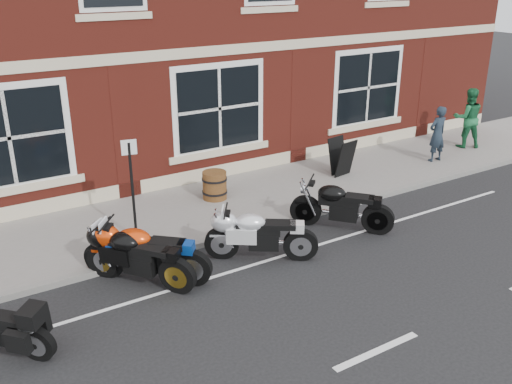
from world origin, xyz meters
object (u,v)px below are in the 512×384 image
Objects in this scene: moto_sport_black at (137,254)px; parking_sign at (132,183)px; pedestrian_right at (468,118)px; moto_naked_black at (340,204)px; moto_sport_red at (146,250)px; a_board_sign at (342,157)px; pedestrian_left at (437,134)px; barrel_planter at (215,185)px; moto_sport_silver at (259,232)px.

parking_sign is (0.53, 1.46, 0.76)m from moto_sport_black.
moto_naked_black is at bearing 49.92° from pedestrian_right.
a_board_sign is (6.39, 2.24, 0.01)m from moto_sport_red.
barrel_planter is (-6.68, 0.83, -0.46)m from pedestrian_left.
moto_sport_red is at bearing -33.25° from moto_sport_black.
parking_sign is at bearing 35.19° from pedestrian_right.
moto_sport_silver is 7.60m from pedestrian_left.
moto_naked_black is (2.20, 0.24, 0.01)m from moto_sport_silver.
moto_sport_red is 6.77m from a_board_sign.
pedestrian_left reaches higher than a_board_sign.
a_board_sign is at bearing -27.98° from moto_sport_red.
moto_naked_black is at bearing -48.82° from moto_sport_silver.
moto_sport_red is at bearing 12.41° from pedestrian_left.
parking_sign is (-2.40, -1.10, 0.88)m from barrel_planter.
pedestrian_left is 2.37× the size of barrel_planter.
pedestrian_left is 0.87× the size of pedestrian_right.
parking_sign is at bearing -155.40° from barrel_planter.
moto_naked_black is 0.86× the size of parking_sign.
moto_sport_silver is at bearing 146.39° from moto_naked_black.
moto_sport_silver is 9.50m from pedestrian_right.
barrel_planter is (-3.64, 0.31, -0.16)m from a_board_sign.
parking_sign is at bearing 3.77° from pedestrian_left.
moto_naked_black is 7.32m from pedestrian_right.
a_board_sign reaches higher than moto_sport_red.
moto_sport_black is 1.04× the size of moto_naked_black.
pedestrian_right is 4.89m from a_board_sign.
pedestrian_left is 9.10m from parking_sign.
moto_sport_black is at bearing -138.86° from barrel_planter.
a_board_sign is 0.47× the size of parking_sign.
barrel_planter is 0.32× the size of parking_sign.
parking_sign is (-1.79, 1.84, 0.77)m from moto_sport_silver.
moto_sport_red is 0.95× the size of moto_sport_black.
moto_sport_black is (-0.18, -0.01, -0.02)m from moto_sport_red.
pedestrian_right is at bearing -25.50° from moto_sport_black.
moto_sport_red reaches higher than moto_sport_silver.
pedestrian_left is 3.09m from a_board_sign.
moto_naked_black is 1.83× the size of a_board_sign.
parking_sign reaches higher than moto_sport_red.
moto_sport_black and moto_naked_black have the same top height.
pedestrian_left is (5.09, 1.87, 0.33)m from moto_naked_black.
barrel_planter is 2.79m from parking_sign.
moto_naked_black is at bearing -139.87° from a_board_sign.
moto_naked_black reaches higher than barrel_planter.
a_board_sign is 6.14m from parking_sign.
pedestrian_right is 0.86× the size of parking_sign.
barrel_planter is (2.93, 2.56, -0.13)m from moto_sport_black.
pedestrian_right is 10.95m from parking_sign.
moto_sport_red is 1.82× the size of a_board_sign.
pedestrian_right is at bearing -21.31° from moto_naked_black.
pedestrian_right is 8.55m from barrel_planter.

